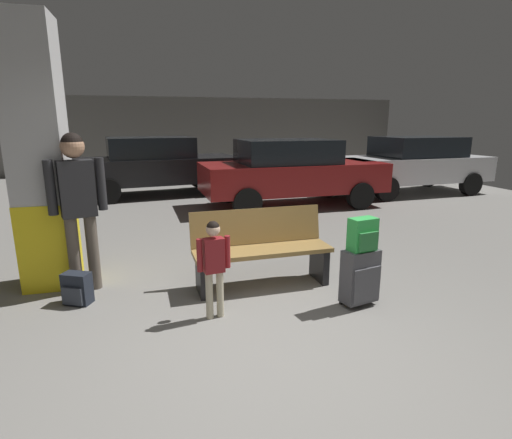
{
  "coord_description": "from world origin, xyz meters",
  "views": [
    {
      "loc": [
        -0.87,
        -2.8,
        1.88
      ],
      "look_at": [
        0.19,
        1.3,
        0.85
      ],
      "focal_mm": 28.08,
      "sensor_mm": 36.0,
      "label": 1
    }
  ],
  "objects_px": {
    "child": "(214,259)",
    "backpack_dark_floor": "(77,289)",
    "adult": "(78,196)",
    "parked_car_side": "(412,163)",
    "structural_pillar": "(40,159)",
    "suitcase": "(360,276)",
    "parked_car_near": "(291,171)",
    "parked_car_far": "(156,165)",
    "bench": "(261,249)",
    "backpack_bright": "(363,235)"
  },
  "relations": [
    {
      "from": "suitcase",
      "to": "backpack_bright",
      "type": "distance_m",
      "value": 0.45
    },
    {
      "from": "bench",
      "to": "parked_car_side",
      "type": "distance_m",
      "value": 7.6
    },
    {
      "from": "parked_car_near",
      "to": "parked_car_far",
      "type": "xyz_separation_m",
      "value": [
        -2.96,
        2.24,
        0.0
      ]
    },
    {
      "from": "adult",
      "to": "child",
      "type": "bearing_deg",
      "value": -37.98
    },
    {
      "from": "child",
      "to": "backpack_bright",
      "type": "bearing_deg",
      "value": -4.21
    },
    {
      "from": "structural_pillar",
      "to": "bench",
      "type": "xyz_separation_m",
      "value": [
        2.39,
        -0.64,
        -1.04
      ]
    },
    {
      "from": "parked_car_near",
      "to": "parked_car_far",
      "type": "height_order",
      "value": "same"
    },
    {
      "from": "adult",
      "to": "parked_car_near",
      "type": "bearing_deg",
      "value": 45.68
    },
    {
      "from": "backpack_bright",
      "to": "child",
      "type": "bearing_deg",
      "value": 175.79
    },
    {
      "from": "parked_car_near",
      "to": "parked_car_far",
      "type": "bearing_deg",
      "value": 142.91
    },
    {
      "from": "parked_car_side",
      "to": "backpack_bright",
      "type": "bearing_deg",
      "value": -128.84
    },
    {
      "from": "structural_pillar",
      "to": "adult",
      "type": "distance_m",
      "value": 0.63
    },
    {
      "from": "child",
      "to": "backpack_dark_floor",
      "type": "height_order",
      "value": "child"
    },
    {
      "from": "suitcase",
      "to": "child",
      "type": "relative_size",
      "value": 0.61
    },
    {
      "from": "structural_pillar",
      "to": "suitcase",
      "type": "bearing_deg",
      "value": -23.98
    },
    {
      "from": "backpack_bright",
      "to": "parked_car_near",
      "type": "bearing_deg",
      "value": 78.7
    },
    {
      "from": "parked_car_far",
      "to": "structural_pillar",
      "type": "bearing_deg",
      "value": -102.43
    },
    {
      "from": "backpack_bright",
      "to": "backpack_dark_floor",
      "type": "bearing_deg",
      "value": 164.84
    },
    {
      "from": "bench",
      "to": "parked_car_near",
      "type": "xyz_separation_m",
      "value": [
        1.87,
        4.29,
        0.36
      ]
    },
    {
      "from": "bench",
      "to": "backpack_dark_floor",
      "type": "distance_m",
      "value": 2.05
    },
    {
      "from": "parked_car_far",
      "to": "backpack_bright",
      "type": "bearing_deg",
      "value": -75.18
    },
    {
      "from": "adult",
      "to": "parked_car_near",
      "type": "relative_size",
      "value": 0.43
    },
    {
      "from": "parked_car_near",
      "to": "parked_car_far",
      "type": "distance_m",
      "value": 3.71
    },
    {
      "from": "parked_car_side",
      "to": "parked_car_far",
      "type": "bearing_deg",
      "value": 168.0
    },
    {
      "from": "bench",
      "to": "suitcase",
      "type": "distance_m",
      "value": 1.18
    },
    {
      "from": "adult",
      "to": "parked_car_side",
      "type": "distance_m",
      "value": 8.98
    },
    {
      "from": "backpack_dark_floor",
      "to": "parked_car_far",
      "type": "bearing_deg",
      "value": 81.84
    },
    {
      "from": "parked_car_near",
      "to": "parked_car_side",
      "type": "bearing_deg",
      "value": 12.26
    },
    {
      "from": "backpack_dark_floor",
      "to": "suitcase",
      "type": "bearing_deg",
      "value": -15.15
    },
    {
      "from": "parked_car_far",
      "to": "bench",
      "type": "bearing_deg",
      "value": -80.55
    },
    {
      "from": "parked_car_side",
      "to": "parked_car_near",
      "type": "bearing_deg",
      "value": -167.74
    },
    {
      "from": "bench",
      "to": "parked_car_side",
      "type": "xyz_separation_m",
      "value": [
        5.61,
        5.11,
        0.36
      ]
    },
    {
      "from": "backpack_bright",
      "to": "bench",
      "type": "bearing_deg",
      "value": 136.68
    },
    {
      "from": "backpack_dark_floor",
      "to": "parked_car_near",
      "type": "xyz_separation_m",
      "value": [
        3.9,
        4.32,
        0.64
      ]
    },
    {
      "from": "structural_pillar",
      "to": "parked_car_far",
      "type": "height_order",
      "value": "structural_pillar"
    },
    {
      "from": "adult",
      "to": "backpack_dark_floor",
      "type": "relative_size",
      "value": 5.23
    },
    {
      "from": "child",
      "to": "backpack_dark_floor",
      "type": "relative_size",
      "value": 2.89
    },
    {
      "from": "bench",
      "to": "child",
      "type": "xyz_separation_m",
      "value": [
        -0.66,
        -0.69,
        0.16
      ]
    },
    {
      "from": "structural_pillar",
      "to": "backpack_dark_floor",
      "type": "relative_size",
      "value": 8.8
    },
    {
      "from": "bench",
      "to": "parked_car_far",
      "type": "distance_m",
      "value": 6.63
    },
    {
      "from": "child",
      "to": "parked_car_far",
      "type": "xyz_separation_m",
      "value": [
        -0.43,
        7.23,
        0.2
      ]
    },
    {
      "from": "suitcase",
      "to": "adult",
      "type": "relative_size",
      "value": 0.34
    },
    {
      "from": "adult",
      "to": "backpack_dark_floor",
      "type": "distance_m",
      "value": 1.0
    },
    {
      "from": "adult",
      "to": "parked_car_near",
      "type": "distance_m",
      "value": 5.53
    },
    {
      "from": "suitcase",
      "to": "child",
      "type": "height_order",
      "value": "child"
    },
    {
      "from": "structural_pillar",
      "to": "backpack_bright",
      "type": "height_order",
      "value": "structural_pillar"
    },
    {
      "from": "bench",
      "to": "parked_car_far",
      "type": "bearing_deg",
      "value": 99.45
    },
    {
      "from": "backpack_dark_floor",
      "to": "backpack_bright",
      "type": "bearing_deg",
      "value": -15.16
    },
    {
      "from": "parked_car_far",
      "to": "parked_car_side",
      "type": "bearing_deg",
      "value": -12.0
    },
    {
      "from": "suitcase",
      "to": "child",
      "type": "xyz_separation_m",
      "value": [
        -1.51,
        0.11,
        0.28
      ]
    }
  ]
}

